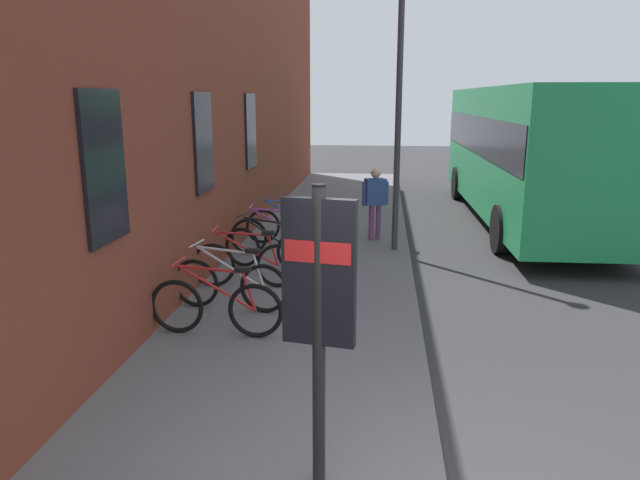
{
  "coord_description": "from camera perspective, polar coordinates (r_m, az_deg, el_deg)",
  "views": [
    {
      "loc": [
        -3.93,
        0.57,
        3.11
      ],
      "look_at": [
        3.4,
        1.35,
        1.33
      ],
      "focal_mm": 33.26,
      "sensor_mm": 36.0,
      "label": 1
    }
  ],
  "objects": [
    {
      "name": "bicycle_nearest_sign",
      "position": [
        7.73,
        -9.95,
        -6.32
      ],
      "size": [
        0.48,
        1.77,
        0.97
      ],
      "color": "black",
      "rests_on": "sidewalk_pavement"
    },
    {
      "name": "bicycle_beside_lamp",
      "position": [
        12.52,
        -3.07,
        1.54
      ],
      "size": [
        0.64,
        1.72,
        0.97
      ],
      "color": "black",
      "rests_on": "sidewalk_pavement"
    },
    {
      "name": "transit_info_sign",
      "position": [
        4.35,
        -0.11,
        -5.09
      ],
      "size": [
        0.18,
        0.56,
        2.4
      ],
      "color": "black",
      "rests_on": "sidewalk_pavement"
    },
    {
      "name": "bicycle_mid_rack",
      "position": [
        9.6,
        -7.12,
        -2.27
      ],
      "size": [
        0.48,
        1.77,
        0.97
      ],
      "color": "black",
      "rests_on": "sidewalk_pavement"
    },
    {
      "name": "city_bus",
      "position": [
        15.9,
        19.25,
        8.51
      ],
      "size": [
        10.53,
        2.74,
        3.35
      ],
      "color": "#1E8C4C",
      "rests_on": "ground"
    },
    {
      "name": "sidewalk_pavement",
      "position": [
        12.37,
        0.41,
        -0.73
      ],
      "size": [
        24.0,
        3.5,
        0.12
      ],
      "primitive_type": "cube",
      "color": "slate",
      "rests_on": "ground"
    },
    {
      "name": "bicycle_under_window",
      "position": [
        10.52,
        -4.95,
        -0.81
      ],
      "size": [
        0.66,
        1.71,
        0.97
      ],
      "color": "black",
      "rests_on": "sidewalk_pavement"
    },
    {
      "name": "bicycle_far_end",
      "position": [
        8.61,
        -8.67,
        -4.19
      ],
      "size": [
        0.48,
        1.76,
        0.97
      ],
      "color": "black",
      "rests_on": "sidewalk_pavement"
    },
    {
      "name": "pedestrian_crossing_street",
      "position": [
        12.7,
        5.34,
        4.19
      ],
      "size": [
        0.36,
        0.56,
        1.54
      ],
      "color": "#723F72",
      "rests_on": "sidewalk_pavement"
    },
    {
      "name": "street_lamp",
      "position": [
        11.72,
        7.65,
        14.9
      ],
      "size": [
        0.28,
        0.28,
        5.6
      ],
      "color": "#333338",
      "rests_on": "sidewalk_pavement"
    },
    {
      "name": "station_facade",
      "position": [
        13.33,
        -8.28,
        15.94
      ],
      "size": [
        22.0,
        0.65,
        7.4
      ],
      "color": "brown",
      "rests_on": "ground"
    },
    {
      "name": "bicycle_leaning_wall",
      "position": [
        11.5,
        -4.23,
        0.45
      ],
      "size": [
        0.48,
        1.77,
        0.97
      ],
      "color": "black",
      "rests_on": "sidewalk_pavement"
    },
    {
      "name": "ground",
      "position": [
        10.52,
        14.41,
        -4.08
      ],
      "size": [
        60.0,
        60.0,
        0.0
      ],
      "primitive_type": "plane",
      "color": "#2D2D30"
    }
  ]
}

